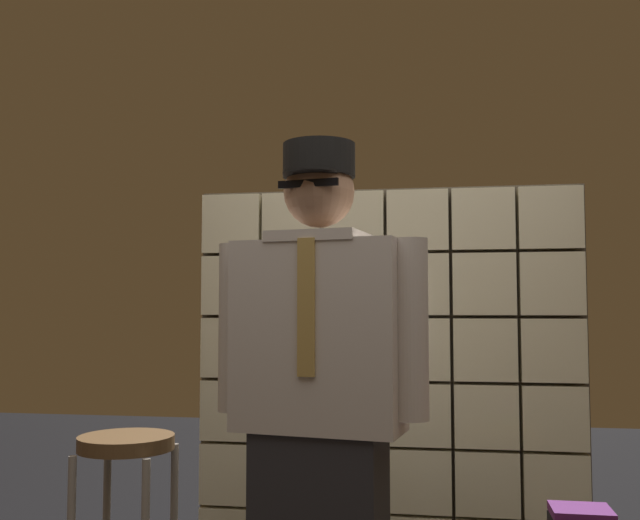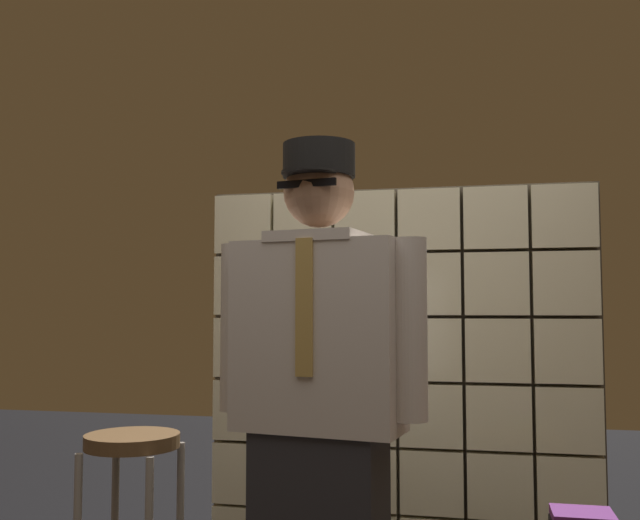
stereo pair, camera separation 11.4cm
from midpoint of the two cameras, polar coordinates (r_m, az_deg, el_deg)
glass_block_wall at (r=3.46m, az=4.44°, el=-9.66°), size 1.87×0.10×1.87m
standing_person at (r=2.34m, az=-1.50°, el=-11.81°), size 0.72×0.35×1.80m
bar_stool at (r=2.75m, az=-16.59°, el=-17.64°), size 0.34×0.34×0.81m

